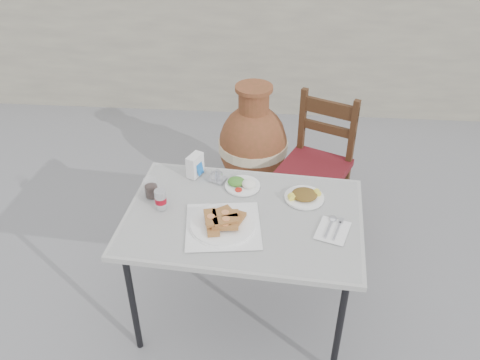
# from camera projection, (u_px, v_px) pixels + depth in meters

# --- Properties ---
(ground) EXTENTS (80.00, 80.00, 0.00)m
(ground) POSITION_uv_depth(u_px,v_px,m) (245.00, 310.00, 2.83)
(ground) COLOR slate
(ground) RESTS_ON ground
(cafe_table) EXTENTS (1.19, 0.85, 0.69)m
(cafe_table) POSITION_uv_depth(u_px,v_px,m) (243.00, 222.00, 2.46)
(cafe_table) COLOR black
(cafe_table) RESTS_ON ground
(pide_plate) EXTENTS (0.39, 0.39, 0.07)m
(pide_plate) POSITION_uv_depth(u_px,v_px,m) (223.00, 221.00, 2.34)
(pide_plate) COLOR white
(pide_plate) RESTS_ON cafe_table
(salad_rice_plate) EXTENTS (0.18, 0.18, 0.05)m
(salad_rice_plate) POSITION_uv_depth(u_px,v_px,m) (242.00, 184.00, 2.61)
(salad_rice_plate) COLOR white
(salad_rice_plate) RESTS_ON cafe_table
(salad_chopped_plate) EXTENTS (0.20, 0.20, 0.04)m
(salad_chopped_plate) POSITION_uv_depth(u_px,v_px,m) (304.00, 196.00, 2.53)
(salad_chopped_plate) COLOR white
(salad_chopped_plate) RESTS_ON cafe_table
(soda_can) EXTENTS (0.06, 0.06, 0.10)m
(soda_can) POSITION_uv_depth(u_px,v_px,m) (161.00, 199.00, 2.45)
(soda_can) COLOR silver
(soda_can) RESTS_ON cafe_table
(cola_glass) EXTENTS (0.07, 0.07, 0.10)m
(cola_glass) POSITION_uv_depth(u_px,v_px,m) (151.00, 189.00, 2.53)
(cola_glass) COLOR white
(cola_glass) RESTS_ON cafe_table
(napkin_holder) EXTENTS (0.09, 0.11, 0.12)m
(napkin_holder) POSITION_uv_depth(u_px,v_px,m) (195.00, 165.00, 2.68)
(napkin_holder) COLOR white
(napkin_holder) RESTS_ON cafe_table
(condiment_caddy) EXTENTS (0.10, 0.09, 0.06)m
(condiment_caddy) POSITION_uv_depth(u_px,v_px,m) (217.00, 177.00, 2.66)
(condiment_caddy) COLOR silver
(condiment_caddy) RESTS_ON cafe_table
(cutlery_napkin) EXTENTS (0.19, 0.21, 0.01)m
(cutlery_napkin) POSITION_uv_depth(u_px,v_px,m) (333.00, 228.00, 2.35)
(cutlery_napkin) COLOR white
(cutlery_napkin) RESTS_ON cafe_table
(chair) EXTENTS (0.52, 0.52, 0.89)m
(chair) POSITION_uv_depth(u_px,v_px,m) (317.00, 164.00, 3.22)
(chair) COLOR #35180E
(chair) RESTS_ON ground
(terracotta_urn) EXTENTS (0.48, 0.48, 0.84)m
(terracotta_urn) POSITION_uv_depth(u_px,v_px,m) (253.00, 146.00, 3.53)
(terracotta_urn) COLOR brown
(terracotta_urn) RESTS_ON ground
(back_wall) EXTENTS (6.00, 0.25, 1.20)m
(back_wall) POSITION_uv_depth(u_px,v_px,m) (266.00, 47.00, 4.53)
(back_wall) COLOR #A5A18A
(back_wall) RESTS_ON ground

